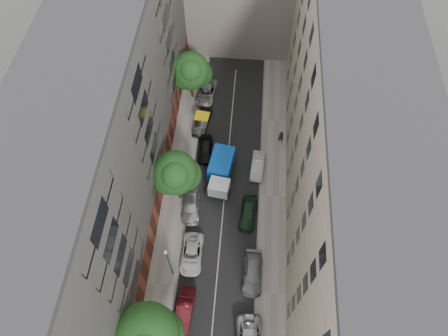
# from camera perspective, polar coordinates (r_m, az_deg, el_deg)

# --- Properties ---
(ground) EXTENTS (120.00, 120.00, 0.00)m
(ground) POSITION_cam_1_polar(r_m,az_deg,el_deg) (46.06, 0.10, -3.60)
(ground) COLOR #4C4C49
(ground) RESTS_ON ground
(road_surface) EXTENTS (8.00, 44.00, 0.02)m
(road_surface) POSITION_cam_1_polar(r_m,az_deg,el_deg) (46.05, 0.10, -3.59)
(road_surface) COLOR black
(road_surface) RESTS_ON ground
(sidewalk_left) EXTENTS (3.00, 44.00, 0.15)m
(sidewalk_left) POSITION_cam_1_polar(r_m,az_deg,el_deg) (46.52, -6.68, -3.04)
(sidewalk_left) COLOR gray
(sidewalk_left) RESTS_ON ground
(sidewalk_right) EXTENTS (3.00, 44.00, 0.15)m
(sidewalk_right) POSITION_cam_1_polar(r_m,az_deg,el_deg) (46.12, 6.94, -4.02)
(sidewalk_right) COLOR gray
(sidewalk_right) RESTS_ON ground
(building_left) EXTENTS (8.00, 44.00, 20.00)m
(building_left) POSITION_cam_1_polar(r_m,az_deg,el_deg) (39.58, -16.01, 4.53)
(building_left) COLOR #4B4946
(building_left) RESTS_ON ground
(building_right) EXTENTS (8.00, 44.00, 20.00)m
(building_right) POSITION_cam_1_polar(r_m,az_deg,el_deg) (38.63, 16.62, 2.38)
(building_right) COLOR beige
(building_right) RESTS_ON ground
(tarp_truck) EXTENTS (3.16, 6.28, 2.77)m
(tarp_truck) POSITION_cam_1_polar(r_m,az_deg,el_deg) (45.74, -0.45, -0.46)
(tarp_truck) COLOR black
(tarp_truck) RESTS_ON ground
(car_left_1) EXTENTS (1.83, 4.52, 1.46)m
(car_left_1) POSITION_cam_1_polar(r_m,az_deg,el_deg) (40.98, -5.65, -19.49)
(car_left_1) COLOR #4E0F16
(car_left_1) RESTS_ON ground
(car_left_2) EXTENTS (2.23, 4.75, 1.31)m
(car_left_2) POSITION_cam_1_polar(r_m,az_deg,el_deg) (42.53, -4.62, -12.17)
(car_left_2) COLOR silver
(car_left_2) RESTS_ON ground
(car_left_3) EXTENTS (2.28, 4.84, 1.36)m
(car_left_3) POSITION_cam_1_polar(r_m,az_deg,el_deg) (44.73, -4.75, -5.32)
(car_left_3) COLOR #B0B1B5
(car_left_3) RESTS_ON ground
(car_left_4) EXTENTS (1.78, 4.14, 1.39)m
(car_left_4) POSITION_cam_1_polar(r_m,az_deg,el_deg) (48.43, -2.69, 2.66)
(car_left_4) COLOR black
(car_left_4) RESTS_ON ground
(car_left_5) EXTENTS (2.18, 4.70, 1.49)m
(car_left_5) POSITION_cam_1_polar(r_m,az_deg,el_deg) (50.90, -3.10, 6.60)
(car_left_5) COLOR black
(car_left_5) RESTS_ON ground
(car_left_6) EXTENTS (2.74, 5.10, 1.36)m
(car_left_6) POSITION_cam_1_polar(r_m,az_deg,el_deg) (54.19, -2.50, 10.74)
(car_left_6) COLOR #B7B8BC
(car_left_6) RESTS_ON ground
(car_right_1) EXTENTS (1.95, 4.73, 1.37)m
(car_right_1) POSITION_cam_1_polar(r_m,az_deg,el_deg) (41.84, 4.12, -14.79)
(car_right_1) COLOR gray
(car_right_1) RESTS_ON ground
(car_right_2) EXTENTS (2.11, 4.43, 1.46)m
(car_right_2) POSITION_cam_1_polar(r_m,az_deg,el_deg) (44.21, 3.47, -6.37)
(car_right_2) COLOR black
(car_right_2) RESTS_ON ground
(car_right_3) EXTENTS (1.68, 4.17, 1.35)m
(car_right_3) POSITION_cam_1_polar(r_m,az_deg,el_deg) (47.29, 4.80, 0.32)
(car_right_3) COLOR silver
(car_right_3) RESTS_ON ground
(tree_mid) EXTENTS (5.01, 4.70, 7.81)m
(tree_mid) POSITION_cam_1_polar(r_m,az_deg,el_deg) (41.38, -6.83, -0.92)
(tree_mid) COLOR #382619
(tree_mid) RESTS_ON sidewalk_left
(tree_far) EXTENTS (5.11, 4.81, 7.05)m
(tree_far) POSITION_cam_1_polar(r_m,az_deg,el_deg) (51.21, -4.70, 13.48)
(tree_far) COLOR #382619
(tree_far) RESTS_ON sidewalk_left
(lamp_post) EXTENTS (0.36, 0.36, 6.53)m
(lamp_post) POSITION_cam_1_polar(r_m,az_deg,el_deg) (38.82, -7.92, -13.00)
(lamp_post) COLOR #1C6339
(lamp_post) RESTS_ON sidewalk_left
(pedestrian) EXTENTS (0.70, 0.48, 1.85)m
(pedestrian) POSITION_cam_1_polar(r_m,az_deg,el_deg) (49.50, 8.11, 4.45)
(pedestrian) COLOR black
(pedestrian) RESTS_ON sidewalk_right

